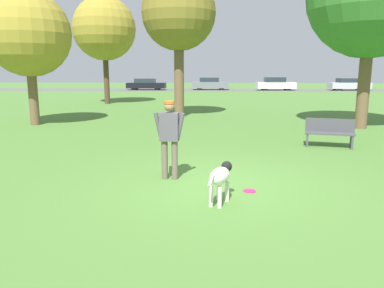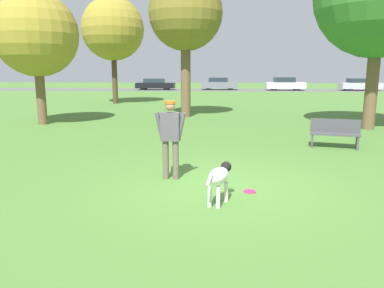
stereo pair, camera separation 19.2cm
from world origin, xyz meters
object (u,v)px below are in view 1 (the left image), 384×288
(person, at_px, (169,134))
(parked_car_grey, at_px, (210,84))
(dog, at_px, (220,177))
(parked_car_silver, at_px, (349,84))
(parked_car_black, at_px, (146,84))
(park_bench, at_px, (330,132))
(frisbee, at_px, (250,191))
(tree_near_left, at_px, (28,35))
(tree_mid_center, at_px, (179,14))
(parked_car_white, at_px, (275,84))
(tree_far_left, at_px, (104,29))

(person, distance_m, parked_car_grey, 35.77)
(dog, xyz_separation_m, parked_car_silver, (15.29, 36.86, 0.19))
(person, xyz_separation_m, parked_car_silver, (16.31, 35.46, -0.31))
(person, relative_size, parked_car_silver, 0.37)
(person, distance_m, parked_car_black, 35.74)
(park_bench, bearing_deg, parked_car_black, 122.88)
(frisbee, bearing_deg, dog, -131.38)
(person, xyz_separation_m, parked_car_grey, (0.81, 35.76, -0.28))
(tree_near_left, bearing_deg, park_bench, -20.46)
(tree_mid_center, height_order, parked_car_white, tree_mid_center)
(parked_car_white, xyz_separation_m, parked_car_silver, (8.18, 0.31, -0.04))
(parked_car_grey, bearing_deg, parked_car_black, -176.12)
(dog, distance_m, parked_car_white, 37.24)
(parked_car_black, bearing_deg, dog, -78.25)
(tree_mid_center, relative_size, parked_car_black, 1.51)
(dog, relative_size, tree_mid_center, 0.14)
(parked_car_white, bearing_deg, frisbee, -102.18)
(person, relative_size, park_bench, 1.13)
(tree_near_left, bearing_deg, frisbee, -46.06)
(frisbee, bearing_deg, person, 154.77)
(person, relative_size, parked_car_grey, 0.40)
(tree_mid_center, bearing_deg, frisbee, -78.75)
(dog, relative_size, frisbee, 3.93)
(frisbee, xyz_separation_m, tree_mid_center, (-2.27, 11.41, 4.80))
(person, relative_size, tree_far_left, 0.24)
(frisbee, xyz_separation_m, park_bench, (2.79, 4.32, 0.44))
(dog, distance_m, parked_car_grey, 37.17)
(frisbee, bearing_deg, tree_mid_center, 101.25)
(tree_mid_center, bearing_deg, park_bench, -54.50)
(tree_far_left, relative_size, tree_mid_center, 1.05)
(frisbee, relative_size, tree_near_left, 0.04)
(tree_far_left, xyz_separation_m, parked_car_white, (14.26, 17.56, -4.19))
(tree_near_left, xyz_separation_m, parked_car_black, (0.00, 27.53, -3.00))
(frisbee, distance_m, tree_mid_center, 12.58)
(parked_car_silver, bearing_deg, parked_car_white, 179.62)
(tree_far_left, bearing_deg, parked_car_white, 50.91)
(person, xyz_separation_m, dog, (1.02, -1.41, -0.50))
(person, height_order, parked_car_black, person)
(tree_far_left, distance_m, park_bench, 18.09)
(parked_car_black, bearing_deg, tree_near_left, -89.83)
(person, xyz_separation_m, tree_near_left, (-6.47, 7.61, 2.68))
(dog, xyz_separation_m, tree_near_left, (-7.49, 9.02, 3.17))
(park_bench, bearing_deg, parked_car_white, 97.16)
(tree_mid_center, xyz_separation_m, parked_car_silver, (16.98, 24.80, -4.16))
(parked_car_silver, xyz_separation_m, park_bench, (-11.92, -31.89, -0.21))
(person, distance_m, dog, 1.81)
(parked_car_grey, xyz_separation_m, park_bench, (3.58, -32.20, -0.23))
(tree_mid_center, distance_m, parked_car_silver, 30.34)
(tree_far_left, distance_m, parked_car_white, 23.01)
(tree_mid_center, relative_size, parked_car_grey, 1.59)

